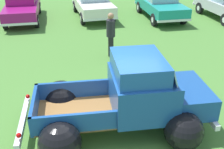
{
  "coord_description": "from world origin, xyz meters",
  "views": [
    {
      "loc": [
        -0.36,
        -5.73,
        4.49
      ],
      "look_at": [
        0.0,
        1.6,
        0.7
      ],
      "focal_mm": 44.49,
      "sensor_mm": 36.0,
      "label": 1
    }
  ],
  "objects": [
    {
      "name": "show_car_1",
      "position": [
        -0.71,
        10.54,
        0.78
      ],
      "size": [
        2.73,
        4.71,
        1.43
      ],
      "rotation": [
        0.0,
        0.0,
        -1.36
      ],
      "color": "black",
      "rests_on": "ground"
    },
    {
      "name": "vintage_pickup_truck",
      "position": [
        0.39,
        0.04,
        0.76
      ],
      "size": [
        4.78,
        3.11,
        1.96
      ],
      "rotation": [
        0.0,
        0.0,
        0.1
      ],
      "color": "black",
      "rests_on": "ground"
    },
    {
      "name": "spectator_0",
      "position": [
        0.1,
        4.51,
        1.03
      ],
      "size": [
        0.43,
        0.53,
        1.79
      ],
      "rotation": [
        0.0,
        0.0,
        3.46
      ],
      "color": "black",
      "rests_on": "ground"
    },
    {
      "name": "show_car_2",
      "position": [
        3.18,
        10.09,
        0.78
      ],
      "size": [
        2.45,
        4.6,
        1.43
      ],
      "rotation": [
        0.0,
        0.0,
        -1.42
      ],
      "color": "black",
      "rests_on": "ground"
    },
    {
      "name": "show_car_0",
      "position": [
        -4.58,
        9.92,
        0.78
      ],
      "size": [
        2.38,
        4.69,
        1.43
      ],
      "rotation": [
        0.0,
        0.0,
        -1.43
      ],
      "color": "black",
      "rests_on": "ground"
    },
    {
      "name": "ground_plane",
      "position": [
        0.0,
        0.0,
        0.0
      ],
      "size": [
        80.0,
        80.0,
        0.0
      ],
      "primitive_type": "plane",
      "color": "#477A33"
    }
  ]
}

